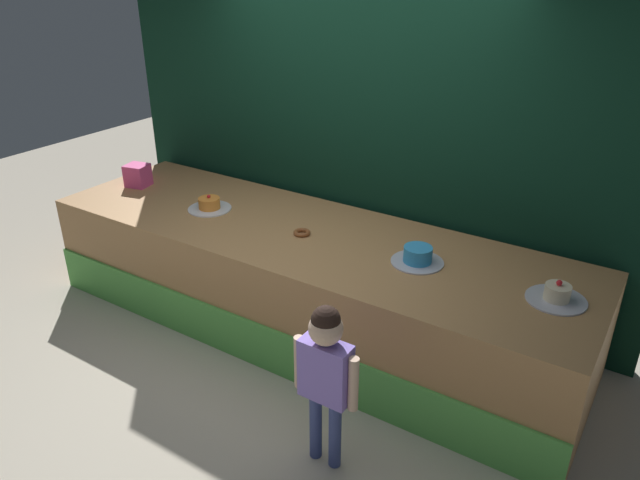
% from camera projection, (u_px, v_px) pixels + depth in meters
% --- Properties ---
extents(ground_plane, '(12.00, 12.00, 0.00)m').
position_uv_depth(ground_plane, '(258.00, 365.00, 4.24)').
color(ground_plane, '#BCB29E').
extents(stage_platform, '(4.17, 1.25, 0.80)m').
position_uv_depth(stage_platform, '(306.00, 280.00, 4.52)').
color(stage_platform, '#B27F4C').
rests_on(stage_platform, ground_plane).
extents(curtain_backdrop, '(4.53, 0.08, 2.74)m').
position_uv_depth(curtain_backdrop, '(356.00, 134.00, 4.65)').
color(curtain_backdrop, black).
rests_on(curtain_backdrop, ground_plane).
extents(child_figure, '(0.40, 0.18, 1.04)m').
position_uv_depth(child_figure, '(326.00, 366.00, 3.15)').
color(child_figure, '#3F4C8C').
rests_on(child_figure, ground_plane).
extents(pink_box, '(0.22, 0.21, 0.19)m').
position_uv_depth(pink_box, '(138.00, 175.00, 5.18)').
color(pink_box, '#E84B91').
rests_on(pink_box, stage_platform).
extents(donut, '(0.12, 0.12, 0.03)m').
position_uv_depth(donut, '(302.00, 233.00, 4.31)').
color(donut, brown).
rests_on(donut, stage_platform).
extents(cake_left, '(0.34, 0.34, 0.12)m').
position_uv_depth(cake_left, '(209.00, 205.00, 4.73)').
color(cake_left, silver).
rests_on(cake_left, stage_platform).
extents(cake_center, '(0.35, 0.35, 0.11)m').
position_uv_depth(cake_center, '(418.00, 256.00, 3.91)').
color(cake_center, silver).
rests_on(cake_center, stage_platform).
extents(cake_right, '(0.35, 0.35, 0.14)m').
position_uv_depth(cake_right, '(557.00, 295.00, 3.48)').
color(cake_right, silver).
rests_on(cake_right, stage_platform).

